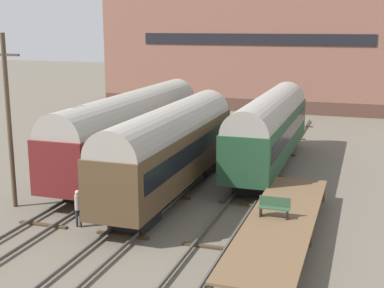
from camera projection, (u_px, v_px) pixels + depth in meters
name	position (u px, v px, depth m)	size (l,w,h in m)	color
ground_plane	(148.00, 215.00, 27.52)	(200.00, 200.00, 0.00)	#60594C
track_left	(75.00, 204.00, 28.79)	(2.60, 60.00, 0.26)	#4C4742
track_middle	(148.00, 212.00, 27.48)	(2.60, 60.00, 0.26)	#4C4742
track_right	(228.00, 222.00, 26.18)	(2.60, 60.00, 0.26)	#4C4742
train_car_green	(269.00, 127.00, 35.58)	(2.92, 15.93, 5.14)	black
train_car_maroon	(131.00, 127.00, 35.03)	(3.01, 18.35, 5.31)	black
train_car_brown	(171.00, 145.00, 30.08)	(2.88, 15.56, 5.20)	black
station_platform	(281.00, 221.00, 23.76)	(2.95, 13.51, 1.13)	brown
bench	(274.00, 206.00, 23.94)	(1.40, 0.40, 0.91)	#2D4C33
person_worker	(78.00, 205.00, 25.64)	(0.32, 0.32, 1.87)	#282833
utility_pole	(9.00, 120.00, 27.76)	(1.80, 0.24, 9.19)	#473828
warehouse_building	(263.00, 44.00, 62.83)	(36.19, 10.55, 14.51)	#4F342A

